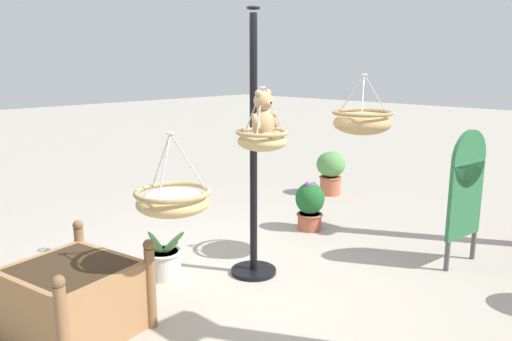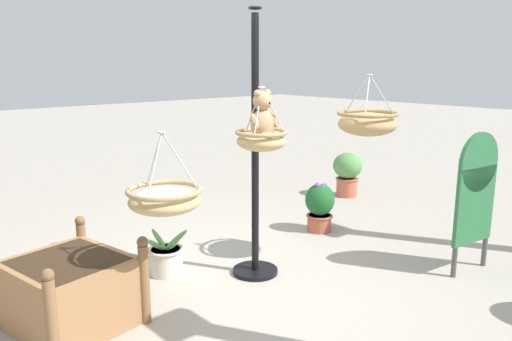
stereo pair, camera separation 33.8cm
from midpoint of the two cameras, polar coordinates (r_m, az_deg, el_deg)
name	(u,v)px [view 2 (the right image)]	position (r m, az deg, el deg)	size (l,w,h in m)	color
ground_plane	(253,279)	(4.86, 1.65, -12.30)	(40.00, 40.00, 0.00)	#A8A093
display_pole_central	(255,196)	(4.73, 1.95, -2.91)	(0.44, 0.44, 2.50)	black
hanging_basket_with_teddy	(261,139)	(4.33, 2.87, 3.57)	(0.46, 0.46, 0.56)	tan
teddy_bear	(263,118)	(4.29, 3.10, 5.98)	(0.29, 0.26, 0.43)	tan
hanging_basket_left_high	(367,122)	(4.94, 14.56, 5.34)	(0.59, 0.59, 0.59)	tan
hanging_basket_right_low	(164,199)	(3.67, -7.85, -3.26)	(0.55, 0.55, 0.60)	tan
wooden_planter_box	(70,290)	(4.16, -18.31, -12.93)	(1.00, 1.05, 0.72)	#9E7047
potted_plant_fern_front	(166,258)	(4.96, -8.31, -9.89)	(0.48, 0.47, 0.43)	beige
potted_plant_tall_leafy	(320,206)	(6.13, 8.88, -4.06)	(0.36, 0.36, 0.62)	#AD563D
potted_plant_bushy_green	(347,172)	(7.78, 11.65, -0.15)	(0.44, 0.44, 0.68)	#BC6042
display_sign_board	(476,190)	(5.27, 25.59, -2.06)	(0.57, 0.12, 1.39)	#286B3D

